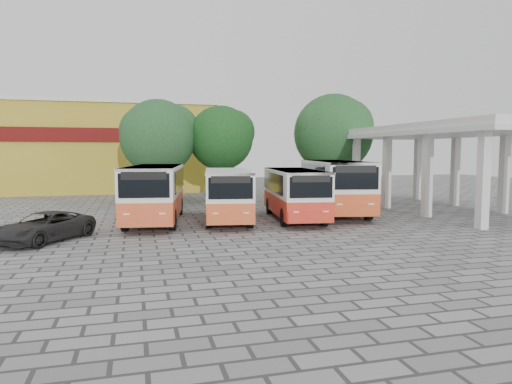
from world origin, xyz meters
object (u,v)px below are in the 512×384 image
object	(u,v)px
bus_far_left	(155,190)
bus_far_right	(335,183)
bus_centre_left	(228,192)
parked_car	(45,227)
bus_centre_right	(294,191)

from	to	relation	value
bus_far_left	bus_far_right	distance (m)	10.65
bus_centre_left	parked_car	distance (m)	9.30
bus_far_left	bus_far_right	world-z (taller)	bus_far_right
bus_centre_left	bus_centre_right	distance (m)	3.68
parked_car	bus_centre_right	bearing A→B (deg)	49.18
bus_centre_right	parked_car	bearing A→B (deg)	-157.31
bus_far_left	parked_car	xyz separation A→B (m)	(-4.69, -4.14, -1.12)
bus_centre_left	bus_centre_right	size ratio (longest dim) A/B	1.00
bus_centre_left	parked_car	world-z (taller)	bus_centre_left
parked_car	bus_far_right	bearing A→B (deg)	52.09
bus_centre_left	parked_car	xyz separation A→B (m)	(-8.49, -3.66, -0.98)
bus_centre_left	bus_far_left	bearing A→B (deg)	-177.94
bus_centre_right	parked_car	distance (m)	12.59
bus_far_right	bus_far_left	bearing A→B (deg)	-165.03
bus_far_left	parked_car	distance (m)	6.35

